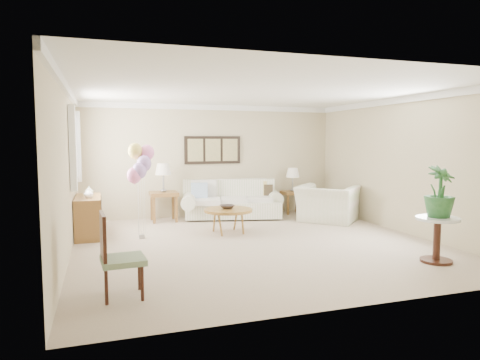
{
  "coord_description": "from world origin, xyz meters",
  "views": [
    {
      "loc": [
        -2.51,
        -6.81,
        1.77
      ],
      "look_at": [
        -0.1,
        0.6,
        1.05
      ],
      "focal_mm": 32.0,
      "sensor_mm": 36.0,
      "label": 1
    }
  ],
  "objects_px": {
    "coffee_table": "(228,211)",
    "balloon_cluster": "(140,163)",
    "armchair": "(327,204)",
    "accent_chair": "(116,254)",
    "sofa": "(232,203)"
  },
  "relations": [
    {
      "from": "sofa",
      "to": "balloon_cluster",
      "type": "height_order",
      "value": "balloon_cluster"
    },
    {
      "from": "sofa",
      "to": "accent_chair",
      "type": "distance_m",
      "value": 5.18
    },
    {
      "from": "sofa",
      "to": "accent_chair",
      "type": "xyz_separation_m",
      "value": [
        -2.71,
        -4.42,
        0.16
      ]
    },
    {
      "from": "coffee_table",
      "to": "armchair",
      "type": "xyz_separation_m",
      "value": [
        2.4,
        0.47,
        -0.04
      ]
    },
    {
      "from": "coffee_table",
      "to": "balloon_cluster",
      "type": "xyz_separation_m",
      "value": [
        -1.63,
        0.04,
        0.94
      ]
    },
    {
      "from": "coffee_table",
      "to": "armchair",
      "type": "relative_size",
      "value": 0.77
    },
    {
      "from": "coffee_table",
      "to": "armchair",
      "type": "height_order",
      "value": "armchair"
    },
    {
      "from": "accent_chair",
      "to": "balloon_cluster",
      "type": "distance_m",
      "value": 3.08
    },
    {
      "from": "coffee_table",
      "to": "armchair",
      "type": "bearing_deg",
      "value": 11.08
    },
    {
      "from": "accent_chair",
      "to": "balloon_cluster",
      "type": "height_order",
      "value": "balloon_cluster"
    },
    {
      "from": "accent_chair",
      "to": "armchair",
      "type": "bearing_deg",
      "value": 36.21
    },
    {
      "from": "armchair",
      "to": "accent_chair",
      "type": "bearing_deg",
      "value": 82.47
    },
    {
      "from": "balloon_cluster",
      "to": "armchair",
      "type": "bearing_deg",
      "value": 6.03
    },
    {
      "from": "balloon_cluster",
      "to": "coffee_table",
      "type": "bearing_deg",
      "value": -1.58
    },
    {
      "from": "sofa",
      "to": "balloon_cluster",
      "type": "relative_size",
      "value": 1.47
    }
  ]
}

